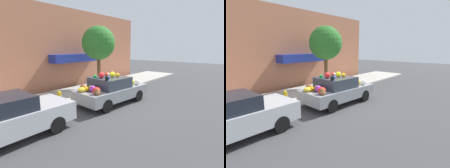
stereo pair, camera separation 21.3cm
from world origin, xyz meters
The scene contains 7 objects.
ground_plane centered at (0.00, 0.00, 0.00)m, with size 60.00×60.00×0.00m, color #424244.
sidewalk_curb centered at (0.00, 2.70, 0.07)m, with size 24.00×3.20×0.13m.
building_facade centered at (0.07, 4.91, 2.78)m, with size 18.00×1.20×5.63m.
street_tree centered at (1.70, 2.49, 3.18)m, with size 2.22×2.22×4.19m.
fire_hydrant centered at (-2.18, 1.50, 0.48)m, with size 0.20×0.20×0.70m.
art_car centered at (-0.07, -0.07, 0.75)m, with size 4.05×2.08×1.70m.
parked_car_plain centered at (-5.13, 0.04, 0.74)m, with size 4.18×1.77×1.44m.
Camera 1 is at (-6.91, -5.77, 2.89)m, focal length 28.00 mm.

